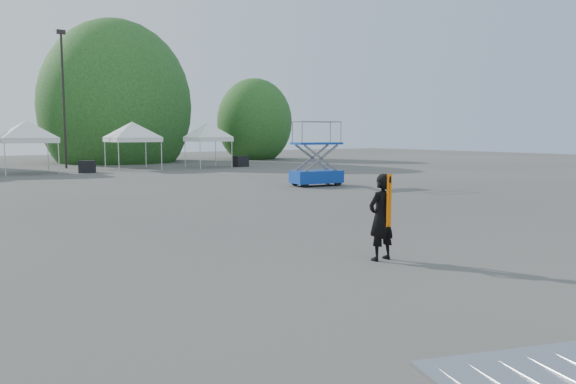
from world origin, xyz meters
TOP-DOWN VIEW (x-y plane):
  - ground at (0.00, 0.00)m, footprint 120.00×120.00m
  - light_pole_east at (3.00, 32.00)m, footprint 0.60×0.25m
  - tree_mid_e at (9.00, 39.00)m, footprint 5.12×5.12m
  - tree_far_e at (22.00, 37.00)m, footprint 3.84×3.84m
  - tent_e at (-0.28, 27.71)m, footprint 4.54×4.54m
  - tent_f at (6.55, 28.00)m, footprint 4.52×4.52m
  - tent_g at (12.04, 27.29)m, footprint 3.92×3.92m
  - man at (0.92, -2.43)m, footprint 0.65×0.45m
  - scissor_lift at (9.59, 10.92)m, footprint 2.55×1.54m
  - barrier_left at (-1.54, -7.26)m, footprint 2.52×1.81m
  - crate_mid at (3.00, 26.52)m, footprint 1.22×1.09m
  - crate_east at (14.39, 26.60)m, footprint 1.09×0.87m

SIDE VIEW (x-z plane):
  - ground at x=0.00m, z-range 0.00..0.00m
  - barrier_left at x=-1.54m, z-range 0.00..0.07m
  - crate_mid at x=3.00m, z-range 0.00..0.78m
  - crate_east at x=14.39m, z-range 0.00..0.80m
  - man at x=0.92m, z-range 0.00..1.74m
  - scissor_lift at x=9.59m, z-range 0.01..3.11m
  - tent_g at x=12.04m, z-range 1.12..5.00m
  - tent_f at x=6.55m, z-range 1.12..5.00m
  - tent_e at x=-0.28m, z-range 1.12..5.00m
  - tree_far_e at x=22.00m, z-range 0.70..6.55m
  - tree_mid_e at x=9.00m, z-range 0.94..8.74m
  - light_pole_east at x=3.00m, z-range 0.62..10.42m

